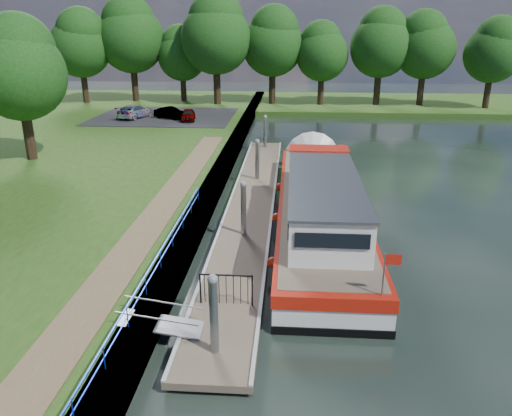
# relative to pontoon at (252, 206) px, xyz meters

# --- Properties ---
(ground) EXTENTS (160.00, 160.00, 0.00)m
(ground) POSITION_rel_pontoon_xyz_m (0.00, -13.00, -0.18)
(ground) COLOR black
(ground) RESTS_ON ground
(bank_edge) EXTENTS (1.10, 90.00, 0.78)m
(bank_edge) POSITION_rel_pontoon_xyz_m (-2.55, 2.00, 0.20)
(bank_edge) COLOR #473D2D
(bank_edge) RESTS_ON ground
(far_bank) EXTENTS (60.00, 18.00, 0.60)m
(far_bank) POSITION_rel_pontoon_xyz_m (12.00, 39.00, 0.12)
(far_bank) COLOR #244513
(far_bank) RESTS_ON ground
(footpath) EXTENTS (1.60, 40.00, 0.05)m
(footpath) POSITION_rel_pontoon_xyz_m (-4.40, -5.00, 0.62)
(footpath) COLOR brown
(footpath) RESTS_ON riverbank
(carpark) EXTENTS (14.00, 12.00, 0.06)m
(carpark) POSITION_rel_pontoon_xyz_m (-11.00, 25.00, 0.62)
(carpark) COLOR black
(carpark) RESTS_ON riverbank
(blue_fence) EXTENTS (0.04, 18.04, 0.72)m
(blue_fence) POSITION_rel_pontoon_xyz_m (-2.75, -10.00, 1.13)
(blue_fence) COLOR #0C2DBF
(blue_fence) RESTS_ON riverbank
(pontoon) EXTENTS (2.50, 30.00, 0.56)m
(pontoon) POSITION_rel_pontoon_xyz_m (0.00, 0.00, 0.00)
(pontoon) COLOR brown
(pontoon) RESTS_ON ground
(mooring_piles) EXTENTS (0.30, 27.30, 3.55)m
(mooring_piles) POSITION_rel_pontoon_xyz_m (0.00, 0.00, 1.10)
(mooring_piles) COLOR gray
(mooring_piles) RESTS_ON ground
(gangway) EXTENTS (2.58, 1.00, 0.92)m
(gangway) POSITION_rel_pontoon_xyz_m (-1.85, -12.50, 0.44)
(gangway) COLOR #A5A8AD
(gangway) RESTS_ON ground
(gate_panel) EXTENTS (1.85, 0.05, 1.15)m
(gate_panel) POSITION_rel_pontoon_xyz_m (-0.00, -10.80, 0.97)
(gate_panel) COLOR black
(gate_panel) RESTS_ON ground
(barge) EXTENTS (4.36, 21.15, 4.78)m
(barge) POSITION_rel_pontoon_xyz_m (3.60, -1.53, 0.90)
(barge) COLOR black
(barge) RESTS_ON ground
(horizon_trees) EXTENTS (54.38, 10.03, 12.87)m
(horizon_trees) POSITION_rel_pontoon_xyz_m (-1.61, 35.68, 7.76)
(horizon_trees) COLOR #332316
(horizon_trees) RESTS_ON ground
(bank_tree_a) EXTENTS (6.12, 6.12, 9.72)m
(bank_tree_a) POSITION_rel_pontoon_xyz_m (-15.99, 7.08, 6.84)
(bank_tree_a) COLOR #332316
(bank_tree_a) RESTS_ON riverbank
(car_a) EXTENTS (1.77, 3.40, 1.10)m
(car_a) POSITION_rel_pontoon_xyz_m (-8.06, 22.59, 1.20)
(car_a) COLOR #999999
(car_a) RESTS_ON carpark
(car_b) EXTENTS (3.65, 2.55, 1.14)m
(car_b) POSITION_rel_pontoon_xyz_m (-10.01, 23.46, 1.22)
(car_b) COLOR #999999
(car_b) RESTS_ON carpark
(car_c) EXTENTS (3.05, 4.85, 1.31)m
(car_c) POSITION_rel_pontoon_xyz_m (-13.71, 23.72, 1.31)
(car_c) COLOR #999999
(car_c) RESTS_ON carpark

